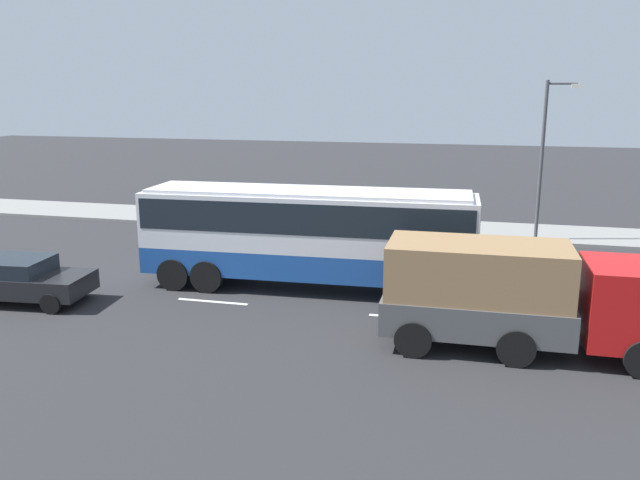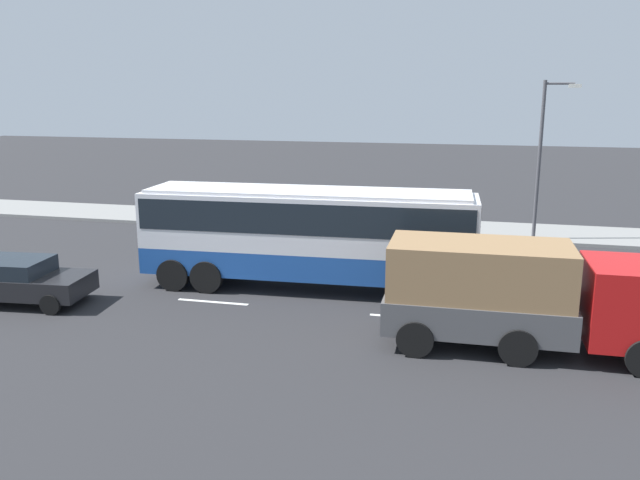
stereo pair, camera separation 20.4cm
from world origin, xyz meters
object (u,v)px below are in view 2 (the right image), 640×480
object	(u,v)px
car_black_sedan	(15,279)
street_lamp	(543,150)
cargo_truck	(521,293)
coach_bus	(307,228)
pedestrian_near_curb	(249,200)

from	to	relation	value
car_black_sedan	street_lamp	bearing A→B (deg)	31.69
cargo_truck	street_lamp	distance (m)	13.26
cargo_truck	car_black_sedan	world-z (taller)	cargo_truck
car_black_sedan	coach_bus	bearing A→B (deg)	17.79
coach_bus	car_black_sedan	size ratio (longest dim) A/B	2.40
cargo_truck	car_black_sedan	xyz separation A→B (m)	(-15.49, 0.18, -0.76)
car_black_sedan	street_lamp	size ratio (longest dim) A/B	0.68
coach_bus	car_black_sedan	distance (m)	9.57
car_black_sedan	street_lamp	distance (m)	21.54
cargo_truck	street_lamp	size ratio (longest dim) A/B	1.05
cargo_truck	street_lamp	bearing A→B (deg)	82.40
street_lamp	car_black_sedan	bearing A→B (deg)	-143.23
coach_bus	cargo_truck	bearing A→B (deg)	-32.00
cargo_truck	car_black_sedan	bearing A→B (deg)	178.63
pedestrian_near_curb	cargo_truck	bearing A→B (deg)	-65.39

